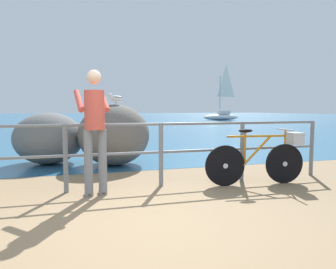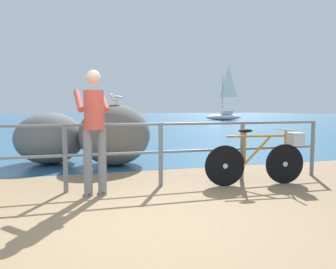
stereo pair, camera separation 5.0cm
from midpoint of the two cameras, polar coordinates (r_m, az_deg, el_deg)
name	(u,v)px [view 2 (the right image)]	position (r m, az deg, el deg)	size (l,w,h in m)	color
ground_plane	(90,127)	(23.14, -14.30, 1.43)	(120.00, 120.00, 0.10)	#846B4C
sea_surface	(86,117)	(50.98, -14.99, 3.21)	(120.00, 90.00, 0.01)	#285B7F
promenade_railing	(115,148)	(4.76, -9.61, -2.53)	(7.35, 0.07, 1.02)	slate
bicycle	(264,156)	(5.25, 17.77, -3.93)	(1.69, 0.48, 0.92)	black
person_at_railing	(94,126)	(4.43, -13.34, 1.47)	(0.50, 0.66, 1.78)	slate
breakwater_boulder_main	(115,135)	(6.83, -9.72, -0.06)	(1.56, 1.48, 1.34)	#605B56
breakwater_boulder_left	(50,138)	(7.41, -21.01, -0.64)	(1.53, 1.57, 1.16)	#5F6060
seagull	(116,98)	(6.79, -9.44, 6.76)	(0.34, 0.13, 0.23)	gold
sailboat	(224,114)	(34.40, 10.52, 3.80)	(4.49, 1.67, 6.16)	white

